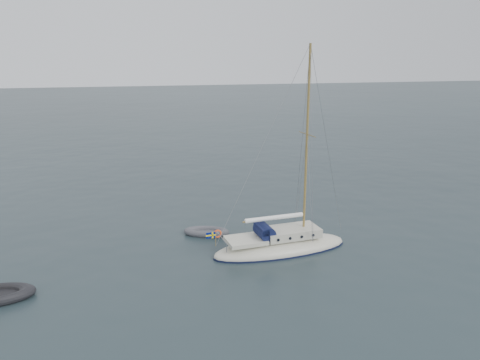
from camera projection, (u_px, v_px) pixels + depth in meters
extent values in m
plane|color=black|center=(249.00, 245.00, 27.55)|extent=(300.00, 300.00, 0.00)
ellipsoid|color=beige|center=(281.00, 248.00, 26.76)|extent=(7.98, 2.48, 1.33)
cube|color=beige|center=(291.00, 232.00, 26.68)|extent=(3.19, 1.69, 0.49)
cube|color=beige|center=(245.00, 239.00, 26.04)|extent=(2.13, 1.69, 0.22)
cylinder|color=#0F1638|center=(264.00, 231.00, 26.21)|extent=(0.85, 1.46, 0.85)
cube|color=#0F1638|center=(261.00, 228.00, 26.12)|extent=(0.40, 1.46, 0.35)
cylinder|color=olive|center=(308.00, 144.00, 25.56)|extent=(0.13, 0.13, 10.64)
cylinder|color=olive|center=(308.00, 135.00, 25.42)|extent=(0.04, 1.95, 0.04)
cylinder|color=olive|center=(274.00, 218.00, 26.17)|extent=(3.72, 0.09, 0.09)
cylinder|color=white|center=(274.00, 217.00, 26.16)|extent=(3.46, 0.25, 0.25)
cylinder|color=gray|center=(220.00, 235.00, 25.59)|extent=(0.04, 1.95, 0.04)
torus|color=#FA5120|center=(217.00, 232.00, 26.08)|extent=(0.48, 0.09, 0.48)
cylinder|color=olive|center=(214.00, 237.00, 25.54)|extent=(0.03, 0.03, 0.80)
cube|color=#051360|center=(209.00, 233.00, 25.40)|extent=(0.53, 0.02, 0.34)
cube|color=yellow|center=(209.00, 233.00, 25.40)|extent=(0.55, 0.03, 0.08)
cube|color=yellow|center=(211.00, 233.00, 25.43)|extent=(0.08, 0.03, 0.35)
cylinder|color=black|center=(267.00, 229.00, 27.19)|extent=(0.16, 0.05, 0.16)
cylinder|color=black|center=(277.00, 240.00, 25.60)|extent=(0.16, 0.05, 0.16)
cylinder|color=black|center=(279.00, 228.00, 27.36)|extent=(0.16, 0.05, 0.16)
cylinder|color=black|center=(289.00, 239.00, 25.77)|extent=(0.16, 0.05, 0.16)
cylinder|color=black|center=(290.00, 227.00, 27.54)|extent=(0.16, 0.05, 0.16)
cylinder|color=black|center=(301.00, 237.00, 25.95)|extent=(0.16, 0.05, 0.16)
cylinder|color=black|center=(302.00, 226.00, 27.71)|extent=(0.16, 0.05, 0.16)
cylinder|color=black|center=(313.00, 236.00, 26.12)|extent=(0.16, 0.05, 0.16)
cube|color=#4E4E53|center=(207.00, 233.00, 29.14)|extent=(1.75, 0.72, 0.10)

